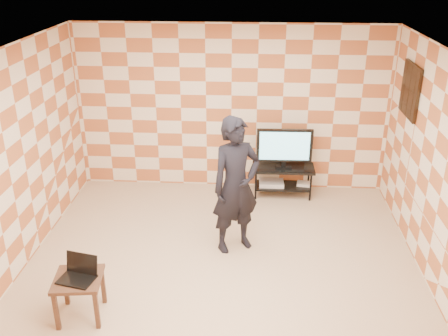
{
  "coord_description": "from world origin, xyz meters",
  "views": [
    {
      "loc": [
        0.36,
        -5.19,
        3.72
      ],
      "look_at": [
        0.0,
        0.6,
        1.15
      ],
      "focal_mm": 40.0,
      "sensor_mm": 36.0,
      "label": 1
    }
  ],
  "objects": [
    {
      "name": "tv",
      "position": [
        0.86,
        2.17,
        0.85
      ],
      "size": [
        0.88,
        0.17,
        0.64
      ],
      "color": "black",
      "rests_on": "tv_stand"
    },
    {
      "name": "dvd_player",
      "position": [
        0.68,
        2.17,
        0.21
      ],
      "size": [
        0.4,
        0.29,
        0.07
      ],
      "primitive_type": "cube",
      "rotation": [
        0.0,
        0.0,
        0.01
      ],
      "color": "silver",
      "rests_on": "tv_stand"
    },
    {
      "name": "laptop",
      "position": [
        -1.45,
        -0.92,
        0.55
      ],
      "size": [
        0.42,
        0.36,
        0.25
      ],
      "color": "black",
      "rests_on": "side_table"
    },
    {
      "name": "wall_back",
      "position": [
        0.0,
        2.5,
        1.35
      ],
      "size": [
        5.0,
        0.02,
        2.7
      ],
      "primitive_type": "cube",
      "color": "beige",
      "rests_on": "ground"
    },
    {
      "name": "floor",
      "position": [
        0.0,
        0.0,
        0.0
      ],
      "size": [
        5.0,
        5.0,
        0.0
      ],
      "primitive_type": "plane",
      "color": "tan",
      "rests_on": "ground"
    },
    {
      "name": "person",
      "position": [
        0.16,
        0.57,
        0.92
      ],
      "size": [
        0.8,
        0.72,
        1.84
      ],
      "primitive_type": "imported",
      "rotation": [
        0.0,
        0.0,
        0.52
      ],
      "color": "black",
      "rests_on": "floor"
    },
    {
      "name": "side_table",
      "position": [
        -1.47,
        -0.92,
        0.41
      ],
      "size": [
        0.56,
        0.56,
        0.5
      ],
      "color": "#322011",
      "rests_on": "floor"
    },
    {
      "name": "tv_stand",
      "position": [
        0.86,
        2.17,
        0.37
      ],
      "size": [
        0.99,
        0.44,
        0.5
      ],
      "color": "black",
      "rests_on": "floor"
    },
    {
      "name": "wall_right",
      "position": [
        2.5,
        0.0,
        1.35
      ],
      "size": [
        0.02,
        5.0,
        2.7
      ],
      "primitive_type": "cube",
      "color": "beige",
      "rests_on": "ground"
    },
    {
      "name": "wall_left",
      "position": [
        -2.5,
        0.0,
        1.35
      ],
      "size": [
        0.02,
        5.0,
        2.7
      ],
      "primitive_type": "cube",
      "color": "beige",
      "rests_on": "ground"
    },
    {
      "name": "ceiling",
      "position": [
        0.0,
        0.0,
        2.7
      ],
      "size": [
        5.0,
        5.0,
        0.02
      ],
      "primitive_type": "cube",
      "color": "white",
      "rests_on": "wall_back"
    },
    {
      "name": "wall_front",
      "position": [
        0.0,
        -2.5,
        1.35
      ],
      "size": [
        5.0,
        0.02,
        2.7
      ],
      "primitive_type": "cube",
      "color": "beige",
      "rests_on": "ground"
    },
    {
      "name": "wall_art",
      "position": [
        2.47,
        1.55,
        1.95
      ],
      "size": [
        0.04,
        0.72,
        0.72
      ],
      "color": "black",
      "rests_on": "wall_right"
    },
    {
      "name": "game_console",
      "position": [
        1.2,
        2.19,
        0.2
      ],
      "size": [
        0.24,
        0.19,
        0.05
      ],
      "primitive_type": "cube",
      "rotation": [
        0.0,
        0.0,
        -0.16
      ],
      "color": "silver",
      "rests_on": "tv_stand"
    }
  ]
}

